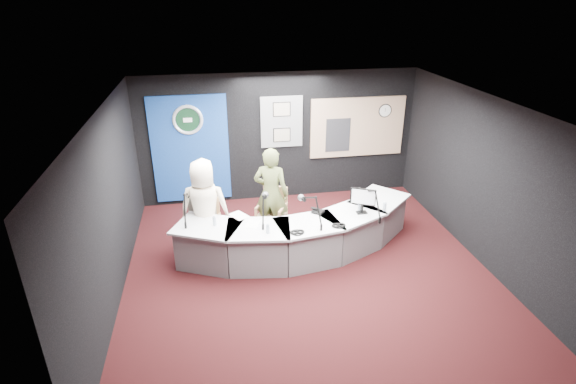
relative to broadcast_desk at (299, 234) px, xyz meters
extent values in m
plane|color=black|center=(0.05, -0.55, -0.38)|extent=(6.00, 6.00, 0.00)
cube|color=silver|center=(0.05, -0.55, 2.42)|extent=(6.00, 6.00, 0.02)
cube|color=black|center=(0.05, 2.45, 1.02)|extent=(6.00, 0.02, 2.80)
cube|color=black|center=(0.05, -3.55, 1.02)|extent=(6.00, 0.02, 2.80)
cube|color=black|center=(-2.95, -0.55, 1.02)|extent=(0.02, 6.00, 2.80)
cube|color=black|center=(3.05, -0.55, 1.02)|extent=(0.02, 6.00, 2.80)
cube|color=navy|center=(-1.85, 2.42, 0.88)|extent=(1.60, 0.05, 2.30)
torus|color=silver|center=(-1.85, 2.38, 1.52)|extent=(0.63, 0.07, 0.63)
cylinder|color=black|center=(-1.85, 2.38, 1.52)|extent=(0.48, 0.01, 0.48)
cube|color=slate|center=(0.10, 2.42, 1.38)|extent=(0.90, 0.04, 1.10)
cube|color=gray|center=(0.10, 2.39, 1.65)|extent=(0.34, 0.02, 0.27)
cube|color=gray|center=(0.10, 2.39, 1.09)|extent=(0.34, 0.02, 0.27)
cube|color=tan|center=(1.80, 2.42, 1.18)|extent=(2.12, 0.06, 1.32)
cube|color=#FFD0A1|center=(1.80, 2.41, 1.18)|extent=(2.00, 0.02, 1.20)
cube|color=black|center=(1.35, 2.39, 1.03)|extent=(0.55, 0.02, 0.75)
cylinder|color=white|center=(2.40, 2.39, 1.52)|extent=(0.28, 0.01, 0.28)
cube|color=gray|center=(-1.65, 0.62, 0.24)|extent=(0.51, 0.15, 0.70)
imported|color=#FFEACB|center=(-1.61, 0.37, 0.50)|extent=(0.91, 0.65, 1.74)
imported|color=#555E31|center=(-0.39, 0.69, 0.51)|extent=(0.76, 0.63, 1.78)
cube|color=black|center=(1.10, -0.10, 0.70)|extent=(0.38, 0.21, 0.28)
cube|color=black|center=(0.35, 0.04, 0.40)|extent=(0.24, 0.24, 0.05)
torus|color=black|center=(0.57, -0.50, 0.39)|extent=(0.21, 0.21, 0.03)
torus|color=black|center=(-0.15, -0.60, 0.39)|extent=(0.23, 0.23, 0.04)
cube|color=white|center=(-1.03, 0.19, 0.38)|extent=(0.37, 0.40, 0.00)
cube|color=white|center=(-0.82, -0.17, 0.38)|extent=(0.31, 0.35, 0.00)
camera|label=1|loc=(-1.41, -6.78, 3.97)|focal=28.00mm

